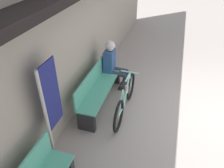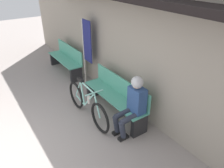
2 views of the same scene
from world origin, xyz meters
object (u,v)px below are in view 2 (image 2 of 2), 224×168
object	(u,v)px
bicycle	(87,104)
banner_pole	(86,45)
park_bench_near	(116,97)
person_seated	(133,102)
park_bench_far	(66,60)

from	to	relation	value
bicycle	banner_pole	xyz separation A→B (m)	(-1.44, 0.81, 0.78)
park_bench_near	person_seated	world-z (taller)	person_seated
person_seated	bicycle	bearing A→B (deg)	-149.00
bicycle	park_bench_near	bearing A→B (deg)	76.34
person_seated	banner_pole	world-z (taller)	banner_pole
person_seated	banner_pole	xyz separation A→B (m)	(-2.32, 0.27, 0.44)
person_seated	banner_pole	distance (m)	2.38
park_bench_near	bicycle	size ratio (longest dim) A/B	1.10
bicycle	banner_pole	distance (m)	1.82
person_seated	park_bench_far	world-z (taller)	person_seated
bicycle	park_bench_far	world-z (taller)	bicycle
park_bench_far	banner_pole	bearing A→B (deg)	8.87
person_seated	banner_pole	bearing A→B (deg)	173.25
park_bench_near	park_bench_far	size ratio (longest dim) A/B	1.13
park_bench_far	bicycle	bearing A→B (deg)	-14.29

